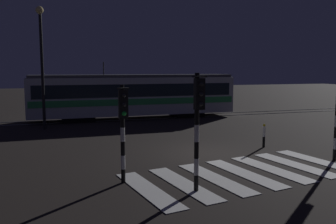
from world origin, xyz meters
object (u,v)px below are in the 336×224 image
object	(u,v)px
traffic_light_kerb_mid_left	(198,115)
bollard_island_edge	(264,136)
street_lamp_trackside_left	(42,54)
tram	(135,95)
traffic_light_corner_near_left	(123,119)

from	to	relation	value
traffic_light_kerb_mid_left	bollard_island_edge	size ratio (longest dim) A/B	3.19
traffic_light_kerb_mid_left	street_lamp_trackside_left	bearing A→B (deg)	108.86
traffic_light_kerb_mid_left	street_lamp_trackside_left	size ratio (longest dim) A/B	0.49
tram	bollard_island_edge	distance (m)	12.13
tram	bollard_island_edge	xyz separation A→B (m)	(3.50, -11.56, -1.19)
street_lamp_trackside_left	bollard_island_edge	bearing A→B (deg)	-40.38
street_lamp_trackside_left	tram	world-z (taller)	street_lamp_trackside_left
tram	traffic_light_kerb_mid_left	bearing A→B (deg)	-96.57
traffic_light_corner_near_left	traffic_light_kerb_mid_left	world-z (taller)	traffic_light_kerb_mid_left
traffic_light_kerb_mid_left	bollard_island_edge	distance (m)	7.35
traffic_light_corner_near_left	street_lamp_trackside_left	world-z (taller)	street_lamp_trackside_left
street_lamp_trackside_left	traffic_light_kerb_mid_left	bearing A→B (deg)	-71.14
traffic_light_corner_near_left	bollard_island_edge	xyz separation A→B (m)	(7.28, 3.20, -1.53)
street_lamp_trackside_left	bollard_island_edge	xyz separation A→B (m)	(9.83, -8.36, -3.99)
traffic_light_kerb_mid_left	bollard_island_edge	bearing A→B (deg)	41.15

